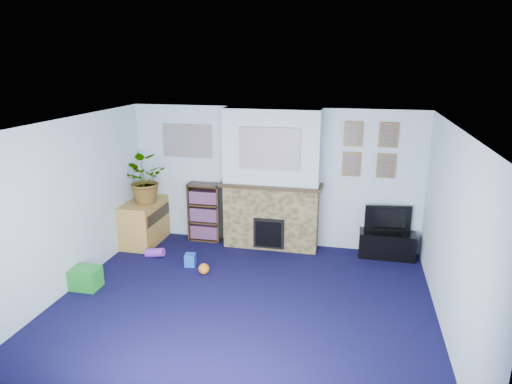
% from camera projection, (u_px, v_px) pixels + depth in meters
% --- Properties ---
extents(floor, '(5.00, 4.50, 0.01)m').
position_uv_depth(floor, '(242.00, 305.00, 6.09)').
color(floor, black).
rests_on(floor, ground).
extents(ceiling, '(5.00, 4.50, 0.01)m').
position_uv_depth(ceiling, '(241.00, 125.00, 5.42)').
color(ceiling, white).
rests_on(ceiling, wall_back).
extents(wall_back, '(5.00, 0.04, 2.40)m').
position_uv_depth(wall_back, '(274.00, 177.00, 7.86)').
color(wall_back, silver).
rests_on(wall_back, ground).
extents(wall_front, '(5.00, 0.04, 2.40)m').
position_uv_depth(wall_front, '(172.00, 313.00, 3.64)').
color(wall_front, silver).
rests_on(wall_front, ground).
extents(wall_left, '(0.04, 4.50, 2.40)m').
position_uv_depth(wall_left, '(66.00, 207.00, 6.27)').
color(wall_left, silver).
rests_on(wall_left, ground).
extents(wall_right, '(0.04, 4.50, 2.40)m').
position_uv_depth(wall_right, '(452.00, 236.00, 5.23)').
color(wall_right, silver).
rests_on(wall_right, ground).
extents(chimney_breast, '(1.72, 0.50, 2.40)m').
position_uv_depth(chimney_breast, '(272.00, 181.00, 7.68)').
color(chimney_breast, brown).
rests_on(chimney_breast, ground).
extents(collage_main, '(1.00, 0.03, 0.68)m').
position_uv_depth(collage_main, '(269.00, 149.00, 7.31)').
color(collage_main, gray).
rests_on(collage_main, chimney_breast).
extents(collage_left, '(0.90, 0.03, 0.58)m').
position_uv_depth(collage_left, '(187.00, 141.00, 8.01)').
color(collage_left, gray).
rests_on(collage_left, wall_back).
extents(portrait_tl, '(0.30, 0.03, 0.40)m').
position_uv_depth(portrait_tl, '(353.00, 134.00, 7.35)').
color(portrait_tl, brown).
rests_on(portrait_tl, wall_back).
extents(portrait_tr, '(0.30, 0.03, 0.40)m').
position_uv_depth(portrait_tr, '(389.00, 135.00, 7.24)').
color(portrait_tr, brown).
rests_on(portrait_tr, wall_back).
extents(portrait_bl, '(0.30, 0.03, 0.40)m').
position_uv_depth(portrait_bl, '(351.00, 164.00, 7.49)').
color(portrait_bl, brown).
rests_on(portrait_bl, wall_back).
extents(portrait_br, '(0.30, 0.03, 0.40)m').
position_uv_depth(portrait_br, '(386.00, 166.00, 7.38)').
color(portrait_br, brown).
rests_on(portrait_br, wall_back).
extents(tv_stand, '(0.90, 0.38, 0.43)m').
position_uv_depth(tv_stand, '(387.00, 244.00, 7.52)').
color(tv_stand, black).
rests_on(tv_stand, ground).
extents(television, '(0.76, 0.20, 0.43)m').
position_uv_depth(television, '(389.00, 220.00, 7.43)').
color(television, black).
rests_on(television, tv_stand).
extents(bookshelf, '(0.58, 0.28, 1.05)m').
position_uv_depth(bookshelf, '(205.00, 213.00, 8.18)').
color(bookshelf, '#2F2111').
rests_on(bookshelf, ground).
extents(sideboard, '(0.55, 0.98, 0.77)m').
position_uv_depth(sideboard, '(144.00, 224.00, 8.10)').
color(sideboard, '#B18538').
rests_on(sideboard, ground).
extents(potted_plant, '(0.85, 0.77, 0.80)m').
position_uv_depth(potted_plant, '(142.00, 180.00, 7.81)').
color(potted_plant, '#26661E').
rests_on(potted_plant, sideboard).
extents(mantel_clock, '(0.10, 0.06, 0.15)m').
position_uv_depth(mantel_clock, '(271.00, 180.00, 7.63)').
color(mantel_clock, gold).
rests_on(mantel_clock, chimney_breast).
extents(mantel_candle, '(0.05, 0.05, 0.17)m').
position_uv_depth(mantel_candle, '(285.00, 180.00, 7.57)').
color(mantel_candle, '#B2BFC6').
rests_on(mantel_candle, chimney_breast).
extents(mantel_teddy, '(0.14, 0.14, 0.14)m').
position_uv_depth(mantel_teddy, '(235.00, 178.00, 7.75)').
color(mantel_teddy, gray).
rests_on(mantel_teddy, chimney_breast).
extents(mantel_can, '(0.05, 0.05, 0.11)m').
position_uv_depth(mantel_can, '(314.00, 183.00, 7.48)').
color(mantel_can, blue).
rests_on(mantel_can, chimney_breast).
extents(green_crate, '(0.39, 0.31, 0.31)m').
position_uv_depth(green_crate, '(86.00, 279.00, 6.51)').
color(green_crate, '#198C26').
rests_on(green_crate, ground).
extents(toy_ball, '(0.17, 0.17, 0.17)m').
position_uv_depth(toy_ball, '(204.00, 268.00, 6.95)').
color(toy_ball, orange).
rests_on(toy_ball, ground).
extents(toy_block, '(0.18, 0.18, 0.20)m').
position_uv_depth(toy_block, '(190.00, 259.00, 7.23)').
color(toy_block, blue).
rests_on(toy_block, ground).
extents(toy_tube, '(0.33, 0.15, 0.19)m').
position_uv_depth(toy_tube, '(155.00, 253.00, 7.57)').
color(toy_tube, purple).
rests_on(toy_tube, ground).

